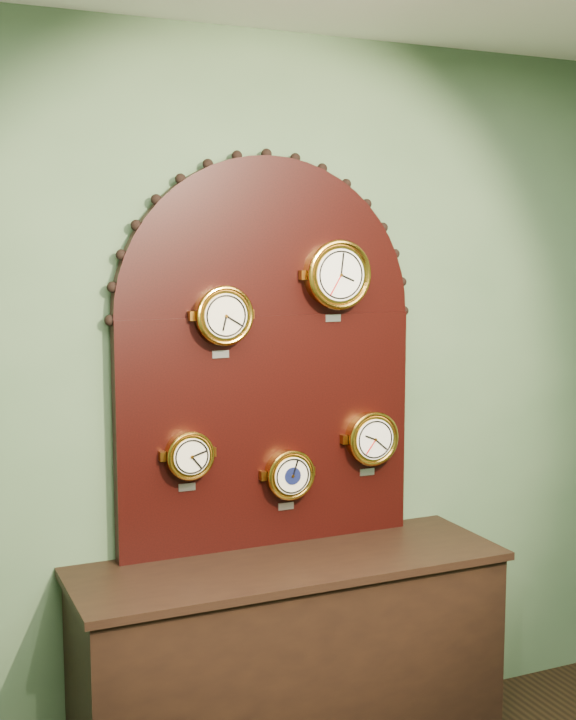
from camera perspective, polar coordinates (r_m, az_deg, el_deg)
name	(u,v)px	position (r m, az deg, el deg)	size (l,w,h in m)	color
wall_back	(262,398)	(3.62, -1.60, -2.38)	(4.00, 4.00, 0.00)	#4B6847
shop_counter	(290,669)	(3.68, 0.13, -18.58)	(1.60, 0.50, 0.80)	black
display_board	(267,342)	(3.54, -1.31, 1.10)	(1.26, 0.06, 1.53)	black
roman_clock	(223,315)	(3.40, -4.03, 2.77)	(0.22, 0.08, 0.27)	gold
arabic_clock	(337,275)	(3.57, 3.06, 5.28)	(0.27, 0.08, 0.32)	gold
hygrometer	(189,455)	(3.43, -6.13, -5.86)	(0.18, 0.08, 0.24)	gold
barometer	(289,474)	(3.60, 0.07, -7.07)	(0.20, 0.08, 0.25)	gold
tide_clock	(371,438)	(3.73, 5.17, -4.82)	(0.22, 0.08, 0.27)	gold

